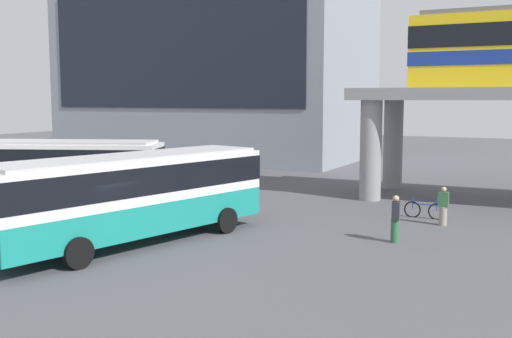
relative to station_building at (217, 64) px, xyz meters
name	(u,v)px	position (x,y,z in m)	size (l,w,h in m)	color
ground_plane	(242,206)	(13.97, -21.76, -8.28)	(120.00, 120.00, 0.00)	#515156
station_building	(217,64)	(0.00, 0.00, 0.00)	(25.52, 14.68, 16.56)	gray
bus_main	(132,190)	(14.14, -30.38, -6.29)	(5.15, 11.33, 3.22)	teal
bus_secondary	(45,166)	(5.77, -26.30, -6.29)	(11.20, 6.45, 3.22)	#268C33
bicycle_blue	(424,210)	(22.51, -20.85, -7.92)	(1.79, 0.14, 1.04)	black
pedestrian_near_building	(395,220)	(22.46, -25.91, -7.47)	(0.32, 0.44, 1.73)	#33663F
pedestrian_at_kerb	(443,207)	(23.49, -22.02, -7.54)	(0.40, 0.32, 1.60)	gray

